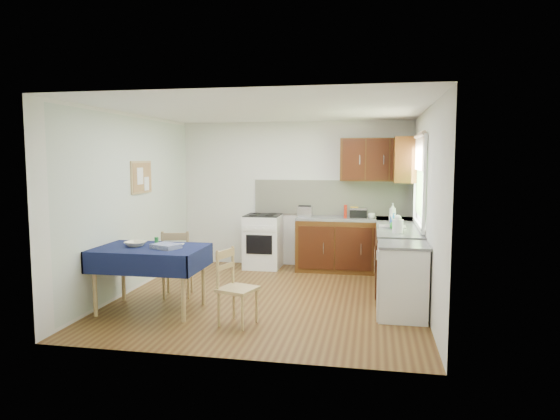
% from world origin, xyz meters
% --- Properties ---
extents(floor, '(4.20, 4.20, 0.00)m').
position_xyz_m(floor, '(0.00, 0.00, 0.00)').
color(floor, '#512F15').
rests_on(floor, ground).
extents(ceiling, '(4.00, 4.20, 0.02)m').
position_xyz_m(ceiling, '(0.00, 0.00, 2.50)').
color(ceiling, white).
rests_on(ceiling, wall_back).
extents(wall_back, '(4.00, 0.02, 2.50)m').
position_xyz_m(wall_back, '(0.00, 2.10, 1.25)').
color(wall_back, silver).
rests_on(wall_back, ground).
extents(wall_front, '(4.00, 0.02, 2.50)m').
position_xyz_m(wall_front, '(0.00, -2.10, 1.25)').
color(wall_front, silver).
rests_on(wall_front, ground).
extents(wall_left, '(0.02, 4.20, 2.50)m').
position_xyz_m(wall_left, '(-2.00, 0.00, 1.25)').
color(wall_left, silver).
rests_on(wall_left, ground).
extents(wall_right, '(0.02, 4.20, 2.50)m').
position_xyz_m(wall_right, '(2.00, 0.00, 1.25)').
color(wall_right, silver).
rests_on(wall_right, ground).
extents(base_cabinets, '(1.90, 2.30, 0.86)m').
position_xyz_m(base_cabinets, '(1.36, 1.26, 0.43)').
color(base_cabinets, '#371D09').
rests_on(base_cabinets, ground).
extents(worktop_back, '(1.90, 0.60, 0.04)m').
position_xyz_m(worktop_back, '(1.05, 1.80, 0.88)').
color(worktop_back, slate).
rests_on(worktop_back, base_cabinets).
extents(worktop_right, '(0.60, 1.70, 0.04)m').
position_xyz_m(worktop_right, '(1.70, 0.65, 0.88)').
color(worktop_right, slate).
rests_on(worktop_right, base_cabinets).
extents(worktop_corner, '(0.60, 0.60, 0.04)m').
position_xyz_m(worktop_corner, '(1.70, 1.80, 0.88)').
color(worktop_corner, slate).
rests_on(worktop_corner, base_cabinets).
extents(splashback, '(2.70, 0.02, 0.60)m').
position_xyz_m(splashback, '(0.65, 2.08, 1.20)').
color(splashback, '#EBE6C7').
rests_on(splashback, wall_back).
extents(upper_cabinets, '(1.20, 0.85, 0.70)m').
position_xyz_m(upper_cabinets, '(1.52, 1.80, 1.85)').
color(upper_cabinets, '#371D09').
rests_on(upper_cabinets, wall_back).
extents(stove, '(0.60, 0.61, 0.92)m').
position_xyz_m(stove, '(-0.50, 1.80, 0.46)').
color(stove, white).
rests_on(stove, ground).
extents(window, '(0.04, 1.48, 1.26)m').
position_xyz_m(window, '(1.97, 0.70, 1.65)').
color(window, '#325422').
rests_on(window, wall_right).
extents(fridge, '(0.58, 0.60, 0.89)m').
position_xyz_m(fridge, '(1.70, -0.55, 0.44)').
color(fridge, white).
rests_on(fridge, ground).
extents(corkboard, '(0.04, 0.62, 0.47)m').
position_xyz_m(corkboard, '(-1.97, 0.30, 1.60)').
color(corkboard, tan).
rests_on(corkboard, wall_left).
extents(dining_table, '(1.31, 0.88, 0.79)m').
position_xyz_m(dining_table, '(-1.33, -0.83, 0.69)').
color(dining_table, '#0E163A').
rests_on(dining_table, ground).
extents(chair_far, '(0.48, 0.48, 0.92)m').
position_xyz_m(chair_far, '(-1.24, -0.20, 0.48)').
color(chair_far, tan).
rests_on(chair_far, ground).
extents(chair_near, '(0.48, 0.48, 0.86)m').
position_xyz_m(chair_near, '(-0.18, -1.13, 0.46)').
color(chair_near, tan).
rests_on(chair_near, ground).
extents(toaster, '(0.25, 0.15, 0.19)m').
position_xyz_m(toaster, '(0.22, 1.79, 0.99)').
color(toaster, '#BBBABF').
rests_on(toaster, worktop_back).
extents(sandwich_press, '(0.28, 0.24, 0.16)m').
position_xyz_m(sandwich_press, '(1.11, 1.82, 0.98)').
color(sandwich_press, black).
rests_on(sandwich_press, worktop_back).
extents(sauce_bottle, '(0.05, 0.05, 0.22)m').
position_xyz_m(sauce_bottle, '(0.90, 1.67, 1.01)').
color(sauce_bottle, '#B5200E').
rests_on(sauce_bottle, worktop_back).
extents(yellow_packet, '(0.15, 0.12, 0.17)m').
position_xyz_m(yellow_packet, '(1.04, 1.90, 0.98)').
color(yellow_packet, gold).
rests_on(yellow_packet, worktop_back).
extents(dish_rack, '(0.37, 0.28, 0.18)m').
position_xyz_m(dish_rack, '(1.62, 0.72, 0.92)').
color(dish_rack, '#98989D').
rests_on(dish_rack, worktop_right).
extents(kettle, '(0.14, 0.14, 0.24)m').
position_xyz_m(kettle, '(1.67, 0.19, 1.01)').
color(kettle, white).
rests_on(kettle, worktop_right).
extents(cup, '(0.15, 0.15, 0.09)m').
position_xyz_m(cup, '(1.32, 1.68, 0.95)').
color(cup, silver).
rests_on(cup, worktop_back).
extents(soap_bottle_a, '(0.13, 0.13, 0.29)m').
position_xyz_m(soap_bottle_a, '(1.64, 1.32, 1.05)').
color(soap_bottle_a, white).
rests_on(soap_bottle_a, worktop_right).
extents(soap_bottle_b, '(0.10, 0.10, 0.18)m').
position_xyz_m(soap_bottle_b, '(1.64, 0.98, 0.99)').
color(soap_bottle_b, blue).
rests_on(soap_bottle_b, worktop_right).
extents(soap_bottle_c, '(0.17, 0.17, 0.15)m').
position_xyz_m(soap_bottle_c, '(1.63, 0.52, 0.98)').
color(soap_bottle_c, '#24852D').
rests_on(soap_bottle_c, worktop_right).
extents(plate_bowl, '(0.28, 0.28, 0.06)m').
position_xyz_m(plate_bowl, '(-1.53, -0.80, 0.82)').
color(plate_bowl, '#F8F0CB').
rests_on(plate_bowl, dining_table).
extents(book, '(0.19, 0.25, 0.02)m').
position_xyz_m(book, '(-1.14, -0.70, 0.80)').
color(book, white).
rests_on(book, dining_table).
extents(spice_jar, '(0.05, 0.05, 0.10)m').
position_xyz_m(spice_jar, '(-1.31, -0.68, 0.84)').
color(spice_jar, '#248539').
rests_on(spice_jar, dining_table).
extents(tea_towel, '(0.37, 0.33, 0.05)m').
position_xyz_m(tea_towel, '(-1.10, -0.87, 0.82)').
color(tea_towel, navy).
rests_on(tea_towel, dining_table).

